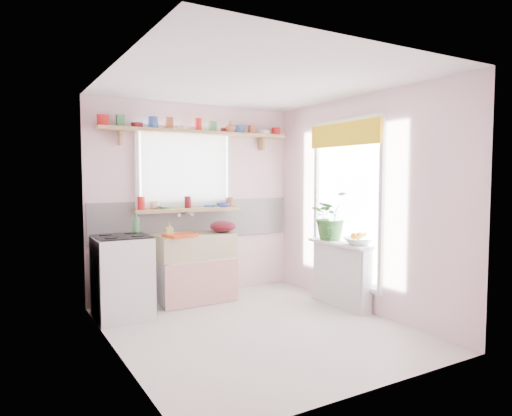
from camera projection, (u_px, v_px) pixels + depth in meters
room at (267, 192)px, 5.67m from camera, size 3.20×3.20×3.20m
sink_unit at (194, 267)px, 5.70m from camera, size 0.95×0.65×1.11m
cooker at (122, 277)px, 5.01m from camera, size 0.58×0.58×0.93m
radiator_ledge at (341, 273)px, 5.49m from camera, size 0.22×0.95×0.78m
windowsill at (188, 210)px, 5.82m from camera, size 1.40×0.22×0.04m
pine_shelf at (198, 133)px, 5.81m from camera, size 2.52×0.24×0.04m
shelf_crockery at (197, 127)px, 5.80m from camera, size 2.47×0.11×0.12m
sill_crockery at (188, 204)px, 5.81m from camera, size 1.35×0.11×0.12m
dish_tray at (180, 235)px, 5.38m from camera, size 0.40×0.34×0.03m
colander at (223, 226)px, 5.81m from camera, size 0.35×0.35×0.15m
jade_plant at (331, 216)px, 5.67m from camera, size 0.57×0.50×0.60m
fruit_bowl at (358, 241)px, 5.26m from camera, size 0.41×0.41×0.08m
herb_pot at (329, 232)px, 5.52m from camera, size 0.14×0.12×0.24m
soap_bottle_sink at (170, 230)px, 5.36m from camera, size 0.08×0.09×0.17m
sill_cup at (154, 205)px, 5.65m from camera, size 0.13×0.13×0.10m
sill_bowl at (223, 205)px, 6.00m from camera, size 0.19×0.19×0.06m
shelf_vase at (230, 127)px, 5.97m from camera, size 0.15×0.15×0.14m
cooker_bottle at (136, 222)px, 5.26m from camera, size 0.10×0.11×0.23m
fruit at (359, 236)px, 5.26m from camera, size 0.20×0.14×0.10m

